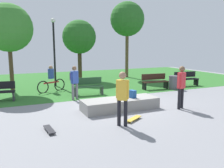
# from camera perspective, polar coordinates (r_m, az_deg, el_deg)

# --- Properties ---
(ground_plane) EXTENTS (28.00, 28.00, 0.00)m
(ground_plane) POSITION_cam_1_polar(r_m,az_deg,el_deg) (10.44, 2.21, -4.92)
(ground_plane) COLOR gray
(grass_lawn) EXTENTS (26.60, 12.54, 0.01)m
(grass_lawn) POSITION_cam_1_polar(r_m,az_deg,el_deg) (17.57, -9.06, 0.85)
(grass_lawn) COLOR #2D6B28
(grass_lawn) RESTS_ON ground_plane
(concrete_ledge) EXTENTS (3.16, 1.09, 0.44)m
(concrete_ledge) POSITION_cam_1_polar(r_m,az_deg,el_deg) (9.53, 2.02, -4.94)
(concrete_ledge) COLOR gray
(concrete_ledge) RESTS_ON ground_plane
(backpack_on_ledge) EXTENTS (0.27, 0.33, 0.32)m
(backpack_on_ledge) POSITION_cam_1_polar(r_m,az_deg,el_deg) (9.64, 5.06, -2.46)
(backpack_on_ledge) COLOR #1E4C8C
(backpack_on_ledge) RESTS_ON concrete_ledge
(skater_performing_trick) EXTENTS (0.41, 0.29, 1.77)m
(skater_performing_trick) POSITION_cam_1_polar(r_m,az_deg,el_deg) (9.85, 16.72, 0.03)
(skater_performing_trick) COLOR black
(skater_performing_trick) RESTS_ON ground_plane
(skater_watching) EXTENTS (0.37, 0.36, 1.78)m
(skater_watching) POSITION_cam_1_polar(r_m,az_deg,el_deg) (7.39, 2.59, -2.57)
(skater_watching) COLOR black
(skater_watching) RESTS_ON ground_plane
(skateboard_by_ledge) EXTENTS (0.79, 0.59, 0.08)m
(skateboard_by_ledge) POSITION_cam_1_polar(r_m,az_deg,el_deg) (8.21, 5.37, -8.49)
(skateboard_by_ledge) COLOR gold
(skateboard_by_ledge) RESTS_ON ground_plane
(skateboard_spare) EXTENTS (0.26, 0.81, 0.08)m
(skateboard_spare) POSITION_cam_1_polar(r_m,az_deg,el_deg) (7.44, -15.21, -10.71)
(skateboard_spare) COLOR black
(skateboard_spare) RESTS_ON ground_plane
(park_bench_center_lawn) EXTENTS (1.64, 0.63, 0.91)m
(park_bench_center_lawn) POSITION_cam_1_polar(r_m,az_deg,el_deg) (15.81, 17.79, 1.32)
(park_bench_center_lawn) COLOR black
(park_bench_center_lawn) RESTS_ON ground_plane
(park_bench_by_oak) EXTENTS (1.62, 0.56, 0.91)m
(park_bench_by_oak) POSITION_cam_1_polar(r_m,az_deg,el_deg) (12.31, -5.99, -0.47)
(park_bench_by_oak) COLOR #1E4223
(park_bench_by_oak) RESTS_ON ground_plane
(park_bench_far_right) EXTENTS (1.63, 0.59, 0.91)m
(park_bench_far_right) POSITION_cam_1_polar(r_m,az_deg,el_deg) (14.15, 10.48, 0.71)
(park_bench_far_right) COLOR #331E14
(park_bench_far_right) RESTS_ON ground_plane
(tree_young_birch) EXTENTS (2.50, 2.50, 4.49)m
(tree_young_birch) POSITION_cam_1_polar(r_m,az_deg,el_deg) (17.72, -8.08, 11.35)
(tree_young_birch) COLOR #42301E
(tree_young_birch) RESTS_ON grass_lawn
(tree_tall_oak) EXTENTS (2.74, 2.74, 6.07)m
(tree_tall_oak) POSITION_cam_1_polar(r_m,az_deg,el_deg) (19.28, 3.78, 15.59)
(tree_tall_oak) COLOR brown
(tree_tall_oak) RESTS_ON grass_lawn
(tree_leaning_ash) EXTENTS (2.59, 2.59, 4.84)m
(tree_leaning_ash) POSITION_cam_1_polar(r_m,az_deg,el_deg) (13.98, -24.18, 12.47)
(tree_leaning_ash) COLOR #4C3823
(tree_leaning_ash) RESTS_ON grass_lawn
(lamp_post) EXTENTS (0.28, 0.28, 4.29)m
(lamp_post) POSITION_cam_1_polar(r_m,az_deg,el_deg) (15.26, -14.10, 9.19)
(lamp_post) COLOR black
(lamp_post) RESTS_ON ground_plane
(trash_bin) EXTENTS (0.57, 0.57, 0.81)m
(trash_bin) POSITION_cam_1_polar(r_m,az_deg,el_deg) (14.37, 14.96, 0.37)
(trash_bin) COLOR #4C4C51
(trash_bin) RESTS_ON ground_plane
(pedestrian_with_backpack) EXTENTS (0.42, 0.41, 1.63)m
(pedestrian_with_backpack) POSITION_cam_1_polar(r_m,az_deg,el_deg) (11.25, -9.28, 1.08)
(pedestrian_with_backpack) COLOR slate
(pedestrian_with_backpack) RESTS_ON ground_plane
(cyclist_on_bicycle) EXTENTS (1.68, 0.81, 1.52)m
(cyclist_on_bicycle) POSITION_cam_1_polar(r_m,az_deg,el_deg) (13.51, -14.74, 0.80)
(cyclist_on_bicycle) COLOR black
(cyclist_on_bicycle) RESTS_ON ground_plane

